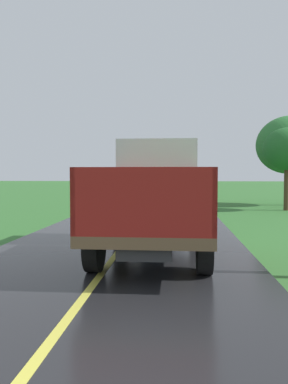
# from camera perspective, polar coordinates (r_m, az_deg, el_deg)

# --- Properties ---
(banana_truck_near) EXTENTS (2.38, 5.82, 2.80)m
(banana_truck_near) POSITION_cam_1_polar(r_m,az_deg,el_deg) (9.61, 1.82, -0.18)
(banana_truck_near) COLOR #2D2D30
(banana_truck_near) RESTS_ON road_surface
(banana_truck_far) EXTENTS (2.38, 5.81, 2.80)m
(banana_truck_far) POSITION_cam_1_polar(r_m,az_deg,el_deg) (24.12, 3.19, 1.54)
(banana_truck_far) COLOR #2D2D30
(banana_truck_far) RESTS_ON road_surface
(roadside_tree_near_left) EXTENTS (2.55, 2.55, 4.45)m
(roadside_tree_near_left) POSITION_cam_1_polar(r_m,az_deg,el_deg) (21.78, 20.78, 6.03)
(roadside_tree_near_left) COLOR #4C3823
(roadside_tree_near_left) RESTS_ON ground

